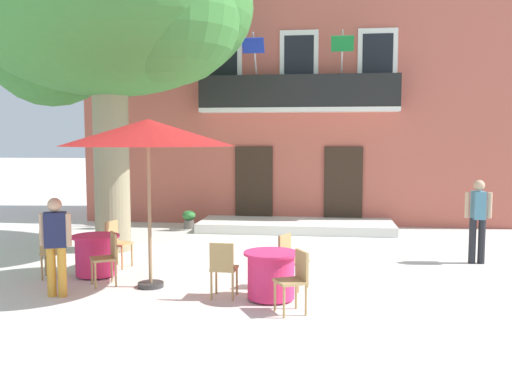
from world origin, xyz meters
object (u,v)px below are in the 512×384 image
(cafe_chair_middle_0, at_px, (116,241))
(ground_planter_left, at_px, (189,218))
(cafe_chair_near_tree_0, at_px, (223,266))
(cafe_chair_middle_1, at_px, (52,250))
(pedestrian_mid_plaza, at_px, (56,241))
(cafe_table_near_tree, at_px, (271,275))
(cafe_chair_near_tree_1, at_px, (295,277))
(cafe_chair_near_tree_2, at_px, (290,257))
(pedestrian_near_entrance, at_px, (478,216))
(cafe_chair_middle_2, at_px, (108,255))
(plane_tree, at_px, (105,16))
(cafe_table_middle, at_px, (96,255))
(cafe_umbrella, at_px, (148,133))

(cafe_chair_middle_0, bearing_deg, ground_planter_left, 86.97)
(cafe_chair_near_tree_0, xyz_separation_m, cafe_chair_middle_1, (-3.29, 0.86, 0.00))
(pedestrian_mid_plaza, bearing_deg, cafe_chair_middle_0, 85.42)
(cafe_chair_near_tree_0, bearing_deg, cafe_table_near_tree, 4.05)
(cafe_chair_near_tree_1, bearing_deg, cafe_chair_middle_1, 162.14)
(cafe_chair_near_tree_0, distance_m, cafe_chair_near_tree_2, 1.26)
(cafe_chair_near_tree_2, height_order, ground_planter_left, cafe_chair_near_tree_2)
(cafe_chair_near_tree_1, xyz_separation_m, pedestrian_near_entrance, (3.47, 3.72, 0.43))
(cafe_chair_near_tree_0, distance_m, cafe_chair_middle_2, 2.20)
(pedestrian_mid_plaza, bearing_deg, ground_planter_left, 86.50)
(cafe_chair_near_tree_1, distance_m, pedestrian_mid_plaza, 3.87)
(pedestrian_mid_plaza, bearing_deg, plane_tree, 99.32)
(cafe_chair_middle_0, bearing_deg, pedestrian_mid_plaza, -94.58)
(cafe_table_near_tree, height_order, cafe_table_middle, same)
(cafe_chair_middle_0, relative_size, cafe_umbrella, 0.31)
(cafe_chair_middle_1, bearing_deg, cafe_table_near_tree, -11.28)
(cafe_umbrella, relative_size, pedestrian_near_entrance, 1.70)
(ground_planter_left, bearing_deg, cafe_chair_middle_0, -93.03)
(plane_tree, xyz_separation_m, cafe_chair_near_tree_2, (4.28, -2.78, -4.68))
(cafe_chair_near_tree_0, height_order, cafe_umbrella, cafe_umbrella)
(cafe_chair_near_tree_2, bearing_deg, plane_tree, 147.00)
(cafe_chair_middle_0, distance_m, cafe_chair_middle_1, 1.31)
(cafe_table_near_tree, bearing_deg, pedestrian_mid_plaza, -175.65)
(ground_planter_left, bearing_deg, cafe_chair_middle_1, -100.09)
(cafe_chair_near_tree_1, xyz_separation_m, cafe_chair_middle_2, (-3.29, 1.14, 0.00))
(pedestrian_near_entrance, bearing_deg, plane_tree, 177.06)
(cafe_table_middle, bearing_deg, cafe_chair_middle_0, 82.65)
(plane_tree, distance_m, cafe_table_near_tree, 7.19)
(cafe_chair_near_tree_0, bearing_deg, pedestrian_near_entrance, 34.10)
(cafe_chair_middle_2, height_order, ground_planter_left, cafe_chair_middle_2)
(pedestrian_near_entrance, bearing_deg, cafe_umbrella, -156.51)
(cafe_chair_middle_0, height_order, cafe_chair_middle_2, same)
(pedestrian_near_entrance, bearing_deg, cafe_chair_near_tree_1, -133.05)
(cafe_table_middle, relative_size, pedestrian_mid_plaza, 0.54)
(pedestrian_near_entrance, bearing_deg, cafe_chair_middle_2, -159.15)
(cafe_table_near_tree, xyz_separation_m, pedestrian_mid_plaza, (-3.42, -0.26, 0.50))
(cafe_chair_near_tree_1, distance_m, cafe_umbrella, 3.46)
(cafe_chair_near_tree_0, relative_size, pedestrian_mid_plaza, 0.57)
(plane_tree, xyz_separation_m, pedestrian_near_entrance, (7.92, -0.41, -4.25))
(cafe_chair_near_tree_2, relative_size, pedestrian_near_entrance, 0.53)
(cafe_chair_middle_0, relative_size, pedestrian_mid_plaza, 0.57)
(plane_tree, bearing_deg, cafe_chair_near_tree_1, -42.83)
(plane_tree, bearing_deg, pedestrian_mid_plaza, -80.68)
(cafe_chair_middle_2, xyz_separation_m, pedestrian_mid_plaza, (-0.54, -0.77, 0.37))
(ground_planter_left, bearing_deg, cafe_chair_near_tree_1, -64.99)
(cafe_table_near_tree, relative_size, cafe_umbrella, 0.30)
(plane_tree, distance_m, cafe_chair_middle_0, 5.02)
(cafe_chair_near_tree_2, height_order, cafe_chair_middle_0, same)
(plane_tree, height_order, cafe_chair_near_tree_0, plane_tree)
(cafe_chair_near_tree_0, height_order, cafe_table_middle, cafe_chair_near_tree_0)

